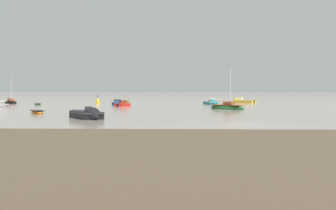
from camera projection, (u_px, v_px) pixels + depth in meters
The scene contains 13 objects.
ground_plane at pixel (241, 125), 38.73m from camera, with size 800.00×800.00×0.00m, color gray.
mudflat_shore at pixel (137, 155), 19.95m from camera, with size 302.28×23.18×0.27m, color #4C3D2D.
motorboat_moored_2 at pixel (241, 102), 99.87m from camera, with size 5.88×5.09×2.00m.
motorboat_moored_4 at pixel (124, 105), 80.84m from camera, with size 2.88×4.44×1.60m.
rowboat_moored_1 at pixel (37, 112), 56.69m from camera, with size 2.95×3.80×0.58m.
sailboat_moored_0 at pixel (10, 102), 96.26m from camera, with size 4.97×5.24×6.18m.
motorboat_moored_5 at pixel (89, 116), 46.35m from camera, with size 4.89×6.13×2.04m.
motorboat_moored_6 at pixel (118, 104), 86.58m from camera, with size 2.46×4.53×1.63m.
motorboat_moored_7 at pixel (212, 103), 90.36m from camera, with size 3.05×5.04×1.81m.
sailboat_moored_2 at pixel (227, 107), 68.97m from camera, with size 5.92×5.38×6.86m.
rowboat_moored_3 at pixel (38, 104), 87.26m from camera, with size 1.65×3.24×0.49m.
rowboat_moored_4 at pixel (81, 111), 59.45m from camera, with size 3.21×1.85×0.48m.
channel_buoy at pixel (98, 101), 97.77m from camera, with size 0.90×0.90×2.30m.
Camera 1 is at (-4.86, -38.86, 3.08)m, focal length 47.87 mm.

